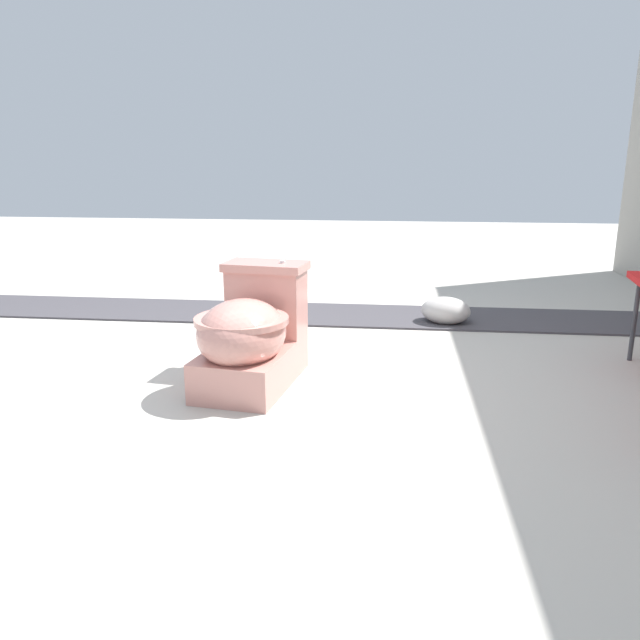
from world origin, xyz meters
TOP-DOWN VIEW (x-y plane):
  - ground_plane at (0.00, 0.00)m, footprint 14.00×14.00m
  - gravel_strip at (-1.17, 0.50)m, footprint 0.56×8.00m
  - toilet at (0.07, -0.02)m, footprint 0.68×0.46m
  - boulder_near at (-1.05, 0.91)m, footprint 0.31×0.35m

SIDE VIEW (x-z plane):
  - ground_plane at x=0.00m, z-range 0.00..0.00m
  - gravel_strip at x=-1.17m, z-range 0.00..0.01m
  - boulder_near at x=-1.05m, z-range 0.00..0.16m
  - toilet at x=0.07m, z-range -0.04..0.48m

